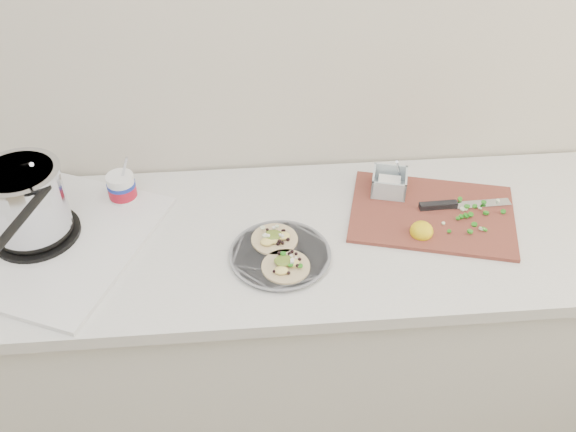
{
  "coord_description": "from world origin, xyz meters",
  "views": [
    {
      "loc": [
        0.1,
        0.07,
        2.11
      ],
      "look_at": [
        0.22,
        1.42,
        0.96
      ],
      "focal_mm": 40.0,
      "sensor_mm": 36.0,
      "label": 1
    }
  ],
  "objects": [
    {
      "name": "tub",
      "position": [
        -0.26,
        1.6,
        0.96
      ],
      "size": [
        0.08,
        0.08,
        0.19
      ],
      "rotation": [
        0.0,
        0.0,
        -0.27
      ],
      "color": "white",
      "rests_on": "counter"
    },
    {
      "name": "taco_plate",
      "position": [
        0.19,
        1.32,
        0.92
      ],
      "size": [
        0.28,
        0.28,
        0.04
      ],
      "rotation": [
        0.0,
        0.0,
        -0.06
      ],
      "color": "slate",
      "rests_on": "counter"
    },
    {
      "name": "stove",
      "position": [
        -0.48,
        1.45,
        0.99
      ],
      "size": [
        0.75,
        0.73,
        0.28
      ],
      "rotation": [
        0.0,
        0.0,
        -0.41
      ],
      "color": "silver",
      "rests_on": "counter"
    },
    {
      "name": "cutboard",
      "position": [
        0.64,
        1.47,
        0.92
      ],
      "size": [
        0.54,
        0.44,
        0.07
      ],
      "rotation": [
        0.0,
        0.0,
        -0.26
      ],
      "color": "brown",
      "rests_on": "counter"
    },
    {
      "name": "counter",
      "position": [
        0.0,
        1.43,
        0.45
      ],
      "size": [
        2.44,
        0.66,
        0.9
      ],
      "color": "silver",
      "rests_on": "ground"
    }
  ]
}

